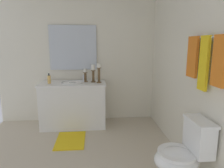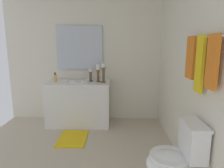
{
  "view_description": "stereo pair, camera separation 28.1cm",
  "coord_description": "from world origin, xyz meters",
  "px_view_note": "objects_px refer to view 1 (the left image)",
  "views": [
    {
      "loc": [
        2.4,
        0.32,
        1.49
      ],
      "look_at": [
        -0.35,
        0.56,
        0.94
      ],
      "focal_mm": 32.39,
      "sensor_mm": 36.0,
      "label": 1
    },
    {
      "loc": [
        2.41,
        0.6,
        1.49
      ],
      "look_at": [
        -0.35,
        0.56,
        0.94
      ],
      "focal_mm": 32.39,
      "sensor_mm": 36.0,
      "label": 2
    }
  ],
  "objects_px": {
    "candle_holder_short": "(93,73)",
    "bath_mat": "(71,140)",
    "candle_holder_mid": "(85,75)",
    "towel_center": "(204,63)",
    "towel_near_vanity": "(193,57)",
    "toilet": "(183,156)",
    "candle_holder_tall": "(99,73)",
    "soap_bottle": "(49,79)",
    "towel_bar": "(208,37)",
    "towel_near_corner": "(219,61)",
    "vanity_cabinet": "(74,104)",
    "sink_basin": "(73,85)",
    "mirror": "(73,48)"
  },
  "relations": [
    {
      "from": "toilet",
      "to": "towel_near_corner",
      "type": "distance_m",
      "value": 1.0
    },
    {
      "from": "towel_bar",
      "to": "towel_near_corner",
      "type": "xyz_separation_m",
      "value": [
        0.25,
        -0.02,
        -0.21
      ]
    },
    {
      "from": "towel_bar",
      "to": "mirror",
      "type": "bearing_deg",
      "value": -142.22
    },
    {
      "from": "candle_holder_tall",
      "to": "sink_basin",
      "type": "bearing_deg",
      "value": -95.96
    },
    {
      "from": "toilet",
      "to": "bath_mat",
      "type": "relative_size",
      "value": 1.25
    },
    {
      "from": "sink_basin",
      "to": "soap_bottle",
      "type": "relative_size",
      "value": 2.23
    },
    {
      "from": "towel_near_vanity",
      "to": "bath_mat",
      "type": "relative_size",
      "value": 0.75
    },
    {
      "from": "towel_near_vanity",
      "to": "mirror",
      "type": "bearing_deg",
      "value": -138.76
    },
    {
      "from": "sink_basin",
      "to": "candle_holder_short",
      "type": "distance_m",
      "value": 0.42
    },
    {
      "from": "candle_holder_short",
      "to": "bath_mat",
      "type": "xyz_separation_m",
      "value": [
        0.65,
        -0.37,
        -0.97
      ]
    },
    {
      "from": "candle_holder_short",
      "to": "towel_bar",
      "type": "relative_size",
      "value": 0.43
    },
    {
      "from": "candle_holder_short",
      "to": "towel_near_vanity",
      "type": "xyz_separation_m",
      "value": [
        1.44,
        1.12,
        0.37
      ]
    },
    {
      "from": "towel_center",
      "to": "bath_mat",
      "type": "height_order",
      "value": "towel_center"
    },
    {
      "from": "towel_bar",
      "to": "sink_basin",
      "type": "bearing_deg",
      "value": -137.85
    },
    {
      "from": "vanity_cabinet",
      "to": "soap_bottle",
      "type": "bearing_deg",
      "value": -82.92
    },
    {
      "from": "vanity_cabinet",
      "to": "sink_basin",
      "type": "height_order",
      "value": "sink_basin"
    },
    {
      "from": "candle_holder_mid",
      "to": "towel_near_vanity",
      "type": "distance_m",
      "value": 1.99
    },
    {
      "from": "vanity_cabinet",
      "to": "towel_center",
      "type": "height_order",
      "value": "towel_center"
    },
    {
      "from": "candle_holder_mid",
      "to": "towel_bar",
      "type": "bearing_deg",
      "value": 36.51
    },
    {
      "from": "towel_near_corner",
      "to": "bath_mat",
      "type": "height_order",
      "value": "towel_near_corner"
    },
    {
      "from": "sink_basin",
      "to": "towel_center",
      "type": "bearing_deg",
      "value": 41.81
    },
    {
      "from": "towel_bar",
      "to": "towel_center",
      "type": "relative_size",
      "value": 1.34
    },
    {
      "from": "candle_holder_mid",
      "to": "towel_center",
      "type": "xyz_separation_m",
      "value": [
        1.73,
        1.26,
        0.37
      ]
    },
    {
      "from": "towel_center",
      "to": "bath_mat",
      "type": "xyz_separation_m",
      "value": [
        -1.03,
        -1.49,
        -1.29
      ]
    },
    {
      "from": "towel_near_vanity",
      "to": "vanity_cabinet",
      "type": "bearing_deg",
      "value": -133.6
    },
    {
      "from": "bath_mat",
      "to": "towel_bar",
      "type": "bearing_deg",
      "value": 55.46
    },
    {
      "from": "towel_bar",
      "to": "towel_near_vanity",
      "type": "height_order",
      "value": "towel_near_vanity"
    },
    {
      "from": "vanity_cabinet",
      "to": "candle_holder_tall",
      "type": "bearing_deg",
      "value": 84.05
    },
    {
      "from": "candle_holder_short",
      "to": "toilet",
      "type": "relative_size",
      "value": 0.42
    },
    {
      "from": "towel_center",
      "to": "towel_bar",
      "type": "bearing_deg",
      "value": 90.0
    },
    {
      "from": "candle_holder_short",
      "to": "towel_center",
      "type": "relative_size",
      "value": 0.58
    },
    {
      "from": "candle_holder_short",
      "to": "towel_near_corner",
      "type": "relative_size",
      "value": 0.69
    },
    {
      "from": "towel_center",
      "to": "bath_mat",
      "type": "bearing_deg",
      "value": -124.86
    },
    {
      "from": "towel_bar",
      "to": "bath_mat",
      "type": "height_order",
      "value": "towel_bar"
    },
    {
      "from": "candle_holder_tall",
      "to": "towel_near_vanity",
      "type": "bearing_deg",
      "value": 36.7
    },
    {
      "from": "towel_bar",
      "to": "candle_holder_tall",
      "type": "bearing_deg",
      "value": -147.26
    },
    {
      "from": "sink_basin",
      "to": "towel_bar",
      "type": "bearing_deg",
      "value": 42.15
    },
    {
      "from": "sink_basin",
      "to": "soap_bottle",
      "type": "height_order",
      "value": "soap_bottle"
    },
    {
      "from": "candle_holder_mid",
      "to": "bath_mat",
      "type": "bearing_deg",
      "value": -17.7
    },
    {
      "from": "vanity_cabinet",
      "to": "towel_center",
      "type": "xyz_separation_m",
      "value": [
        1.66,
        1.49,
        0.89
      ]
    },
    {
      "from": "candle_holder_tall",
      "to": "bath_mat",
      "type": "relative_size",
      "value": 0.57
    },
    {
      "from": "toilet",
      "to": "towel_bar",
      "type": "height_order",
      "value": "towel_bar"
    },
    {
      "from": "candle_holder_tall",
      "to": "toilet",
      "type": "bearing_deg",
      "value": 25.18
    },
    {
      "from": "candle_holder_tall",
      "to": "candle_holder_mid",
      "type": "bearing_deg",
      "value": -116.03
    },
    {
      "from": "sink_basin",
      "to": "towel_near_vanity",
      "type": "relative_size",
      "value": 0.89
    },
    {
      "from": "towel_near_corner",
      "to": "towel_near_vanity",
      "type": "bearing_deg",
      "value": 180.0
    },
    {
      "from": "candle_holder_mid",
      "to": "towel_bar",
      "type": "relative_size",
      "value": 0.32
    },
    {
      "from": "mirror",
      "to": "candle_holder_tall",
      "type": "relative_size",
      "value": 2.56
    },
    {
      "from": "candle_holder_tall",
      "to": "soap_bottle",
      "type": "height_order",
      "value": "candle_holder_tall"
    },
    {
      "from": "towel_near_vanity",
      "to": "bath_mat",
      "type": "height_order",
      "value": "towel_near_vanity"
    }
  ]
}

